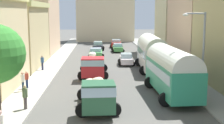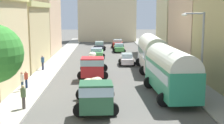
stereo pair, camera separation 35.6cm
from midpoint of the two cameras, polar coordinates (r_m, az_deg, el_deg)
The scene contains 23 objects.
ground_plane at distance 42.04m, azimuth -0.72°, elevation 0.08°, with size 154.00×154.00×0.00m, color #51504B.
sidewalk_left at distance 42.45m, azimuth -10.55°, elevation 0.10°, with size 2.50×70.00×0.14m, color #A7A497.
sidewalk_right at distance 42.85m, azimuth 9.02°, elevation 0.23°, with size 2.50×70.00×0.14m, color gray.
building_left_2 at distance 39.54m, azimuth -16.96°, elevation 4.87°, with size 5.74×12.04×7.87m.
building_left_3 at distance 51.40m, azimuth -13.10°, elevation 6.86°, with size 4.38×11.86×9.54m.
building_right_2 at distance 40.60m, azimuth 14.55°, elevation 5.69°, with size 4.15×11.99×8.78m.
building_right_3 at distance 51.76m, azimuth 11.07°, elevation 8.26°, with size 4.90×9.34×11.86m.
distant_church at distance 71.56m, azimuth -1.42°, elevation 9.62°, with size 12.96×6.17×21.33m.
parked_bus_0 at distance 24.99m, azimuth 10.55°, elevation -1.45°, with size 3.54×8.82×3.91m.
parked_bus_1 at distance 35.72m, azimuth 7.07°, elevation 1.94°, with size 3.53×8.88×4.03m.
cargo_truck_0 at distance 21.16m, azimuth -3.19°, elevation -5.85°, with size 3.14×6.60×2.30m.
cargo_truck_1 at distance 31.84m, azimuth -3.82°, elevation -0.69°, with size 3.10×6.98×2.37m.
car_0 at distance 44.42m, azimuth -3.23°, elevation 1.60°, with size 2.42×4.07×1.57m.
car_1 at distance 54.58m, azimuth -2.78°, elevation 3.00°, with size 2.31×4.06×1.53m.
car_2 at distance 39.47m, azimuth 2.39°, elevation 0.55°, with size 2.18×3.71×1.47m.
car_3 at distance 52.15m, azimuth 0.86°, elevation 2.66°, with size 2.16×3.81×1.41m.
car_4 at distance 58.79m, azimuth 0.61°, elevation 3.46°, with size 2.50×4.26×1.49m.
pedestrian_0 at distance 36.03m, azimuth -13.01°, elevation -0.04°, with size 0.49×0.49×1.82m.
pedestrian_1 at distance 21.96m, azimuth -16.20°, elevation -6.12°, with size 0.46×0.46×1.80m.
pedestrian_2 at distance 17.29m, azimuth -20.48°, elevation -10.66°, with size 0.46×0.46×1.73m.
pedestrian_3 at distance 26.89m, azimuth -16.50°, elevation -3.34°, with size 0.33×0.33×1.78m.
pedestrian_4 at distance 27.79m, azimuth -15.82°, elevation -3.06°, with size 0.40×0.40×1.66m.
streetlamp_near at distance 24.12m, azimuth 15.63°, elevation 2.42°, with size 1.77×0.28×6.69m.
Camera 1 is at (-1.33, -14.48, 6.72)m, focal length 49.52 mm.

